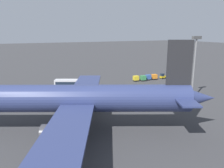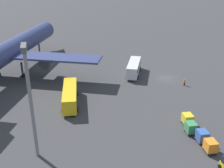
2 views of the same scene
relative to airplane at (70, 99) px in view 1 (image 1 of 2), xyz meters
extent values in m
plane|color=#38383A|center=(-11.95, -36.88, -6.40)|extent=(600.00, 600.00, 0.00)
cylinder|color=navy|center=(0.57, -0.26, 0.11)|extent=(43.00, 23.13, 5.01)
cone|color=navy|center=(-21.26, 9.64, 0.11)|extent=(7.79, 6.79, 4.51)
cube|color=navy|center=(3.83, 12.36, -0.51)|extent=(13.86, 21.24, 0.44)
cube|color=navy|center=(-6.78, -11.03, -0.51)|extent=(13.86, 21.24, 0.44)
cube|color=#262628|center=(-17.85, 8.09, 6.62)|extent=(4.24, 2.18, 8.01)
cube|color=navy|center=(-18.26, 8.28, 0.61)|extent=(8.24, 13.16, 0.28)
cylinder|color=#38383D|center=(3.78, 8.98, -2.11)|extent=(6.05, 4.74, 2.75)
cylinder|color=#38383D|center=(-4.27, -8.76, -2.11)|extent=(6.05, 4.74, 2.75)
cylinder|color=#38383D|center=(-0.13, 3.63, -4.40)|extent=(0.50, 0.50, 4.01)
cylinder|color=black|center=(-0.13, 3.63, -5.95)|extent=(1.03, 0.83, 0.90)
cylinder|color=#38383D|center=(-2.82, -2.30, -4.40)|extent=(0.50, 0.50, 4.01)
cylinder|color=black|center=(-2.82, -2.30, -5.95)|extent=(1.03, 0.83, 0.90)
cube|color=silver|center=(-7.63, -29.92, -4.52)|extent=(10.31, 6.67, 2.86)
cube|color=#192333|center=(-7.63, -29.92, -4.02)|extent=(9.59, 6.37, 0.91)
cylinder|color=black|center=(-4.20, -29.98, -5.90)|extent=(1.03, 0.69, 1.00)
cylinder|color=black|center=(-5.37, -32.51, -5.90)|extent=(1.03, 0.69, 1.00)
cylinder|color=black|center=(-9.89, -27.34, -5.90)|extent=(1.03, 0.69, 1.00)
cylinder|color=black|center=(-11.06, -29.87, -5.90)|extent=(1.03, 0.69, 1.00)
cube|color=gold|center=(-19.79, -12.20, -4.48)|extent=(11.88, 4.28, 2.95)
cube|color=#192333|center=(-19.79, -12.20, -3.96)|extent=(10.96, 4.19, 0.94)
cylinder|color=black|center=(-16.03, -11.31, -5.90)|extent=(1.03, 0.44, 1.00)
cylinder|color=black|center=(-16.42, -14.10, -5.90)|extent=(1.03, 0.44, 1.00)
cylinder|color=black|center=(-23.16, -10.31, -5.90)|extent=(1.03, 0.44, 1.00)
cylinder|color=black|center=(-23.55, -13.10, -5.90)|extent=(1.03, 0.44, 1.00)
cube|color=gold|center=(-45.47, -31.18, -5.75)|extent=(2.51, 1.51, 0.70)
cube|color=#192333|center=(-45.05, -31.14, -4.85)|extent=(1.18, 1.26, 1.10)
cylinder|color=black|center=(-44.70, -30.41, -6.10)|extent=(0.62, 0.27, 0.60)
cylinder|color=black|center=(-44.57, -31.80, -6.10)|extent=(0.62, 0.27, 0.60)
cylinder|color=black|center=(-46.37, -30.56, -6.10)|extent=(0.62, 0.27, 0.60)
cylinder|color=black|center=(-46.24, -31.96, -6.10)|extent=(0.62, 0.27, 0.60)
cylinder|color=#1E1E2D|center=(-17.32, -39.24, -5.97)|extent=(0.32, 0.32, 0.85)
cylinder|color=orange|center=(-17.32, -39.24, -5.22)|extent=(0.38, 0.38, 0.65)
sphere|color=tan|center=(-17.32, -39.24, -4.78)|extent=(0.24, 0.24, 0.24)
cube|color=#38383D|center=(-41.12, -31.05, -5.99)|extent=(2.13, 1.84, 0.10)
cube|color=orange|center=(-41.12, -31.05, -5.14)|extent=(2.03, 1.75, 1.60)
cylinder|color=black|center=(-40.31, -30.47, -6.22)|extent=(0.37, 0.15, 0.36)
cylinder|color=black|center=(-40.41, -31.75, -6.22)|extent=(0.37, 0.15, 0.36)
cylinder|color=black|center=(-41.82, -30.35, -6.22)|extent=(0.37, 0.15, 0.36)
cylinder|color=black|center=(-41.93, -31.62, -6.22)|extent=(0.37, 0.15, 0.36)
cube|color=#38383D|center=(-38.43, -31.24, -5.99)|extent=(2.13, 1.84, 0.10)
cube|color=#33569E|center=(-38.43, -31.24, -5.14)|extent=(2.03, 1.75, 1.60)
cylinder|color=black|center=(-37.62, -30.67, -6.22)|extent=(0.37, 0.15, 0.36)
cylinder|color=black|center=(-37.72, -31.94, -6.22)|extent=(0.37, 0.15, 0.36)
cylinder|color=black|center=(-39.13, -30.54, -6.22)|extent=(0.37, 0.15, 0.36)
cylinder|color=black|center=(-39.24, -31.81, -6.22)|extent=(0.37, 0.15, 0.36)
cube|color=#38383D|center=(-35.74, -30.70, -5.99)|extent=(2.13, 1.84, 0.10)
cube|color=#38844C|center=(-35.74, -30.70, -5.14)|extent=(2.03, 1.75, 1.60)
cylinder|color=black|center=(-34.92, -30.13, -6.22)|extent=(0.37, 0.15, 0.36)
cylinder|color=black|center=(-35.03, -31.40, -6.22)|extent=(0.37, 0.15, 0.36)
cylinder|color=black|center=(-36.44, -30.00, -6.22)|extent=(0.37, 0.15, 0.36)
cylinder|color=black|center=(-36.55, -31.27, -6.22)|extent=(0.37, 0.15, 0.36)
cube|color=#38383D|center=(-33.04, -31.52, -5.99)|extent=(2.13, 1.84, 0.10)
cube|color=gold|center=(-33.04, -31.52, -5.14)|extent=(2.03, 1.75, 1.60)
cylinder|color=black|center=(-32.23, -30.94, -6.22)|extent=(0.37, 0.15, 0.36)
cylinder|color=black|center=(-32.34, -32.22, -6.22)|extent=(0.37, 0.15, 0.36)
cylinder|color=black|center=(-33.75, -30.82, -6.22)|extent=(0.37, 0.15, 0.36)
cylinder|color=black|center=(-33.85, -32.09, -6.22)|extent=(0.37, 0.15, 0.36)
cylinder|color=slate|center=(-35.30, -5.45, 1.82)|extent=(0.50, 0.50, 16.43)
cube|color=#4C4C4C|center=(-35.30, -5.45, 10.44)|extent=(2.80, 0.70, 0.80)
camera|label=1|loc=(9.14, 37.80, 12.04)|focal=35.00mm
camera|label=2|loc=(-71.48, -7.78, 20.66)|focal=45.00mm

